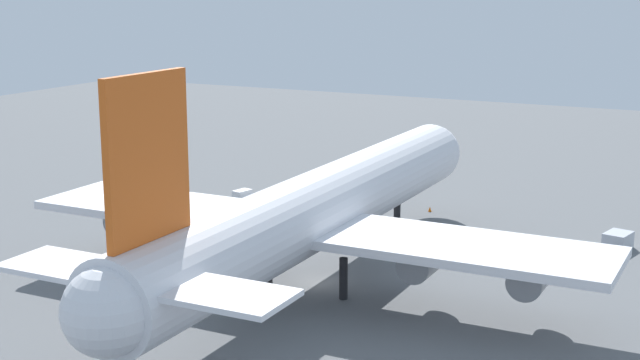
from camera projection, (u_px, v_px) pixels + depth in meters
The scene contains 6 objects.
ground_plane at pixel (320, 283), 77.34m from camera, with size 241.96×241.96×0.00m, color slate.
cargo_airplane at pixel (319, 209), 75.79m from camera, with size 60.49×49.86×20.03m.
cargo_loader at pixel (382, 179), 112.29m from camera, with size 4.73×5.43×2.53m.
maintenance_van at pixel (249, 202), 100.98m from camera, with size 3.17×4.18×2.26m.
cargo_container_aft at pixel (618, 241), 86.90m from camera, with size 3.29×2.71×1.62m.
safety_cone_nose at pixel (430, 209), 100.98m from camera, with size 0.39×0.39×0.56m, color orange.
Camera 1 is at (-65.71, -33.12, 25.39)m, focal length 50.72 mm.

